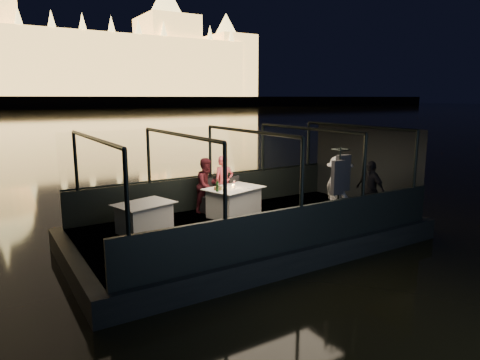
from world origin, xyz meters
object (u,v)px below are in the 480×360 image
chair_port_right (238,194)px  coat_stand (338,195)px  passenger_stripe (339,192)px  wine_bottle (217,186)px  person_man_maroon (207,185)px  passenger_dark (370,186)px  person_woman_coral (224,183)px  dining_table_central (234,202)px  chair_port_left (210,196)px  dining_table_aft (144,216)px

chair_port_right → coat_stand: bearing=-96.7°
passenger_stripe → chair_port_right: bearing=44.2°
coat_stand → wine_bottle: coat_stand is taller
coat_stand → passenger_stripe: size_ratio=1.15×
chair_port_right → wine_bottle: wine_bottle is taller
person_man_maroon → passenger_dark: size_ratio=0.99×
person_woman_coral → person_man_maroon: bearing=-170.7°
dining_table_central → coat_stand: size_ratio=0.72×
wine_bottle → dining_table_central: bearing=17.7°
wine_bottle → passenger_dark: bearing=-27.7°
chair_port_right → passenger_stripe: (1.29, -2.56, 0.40)m
chair_port_left → passenger_dark: size_ratio=0.59×
chair_port_right → passenger_dark: 3.52m
coat_stand → dining_table_aft: bearing=146.9°
dining_table_central → wine_bottle: size_ratio=4.56×
dining_table_central → chair_port_left: chair_port_left is taller
coat_stand → person_woman_coral: (-1.17, 3.23, -0.15)m
chair_port_right → person_woman_coral: (-0.29, 0.27, 0.30)m
dining_table_central → coat_stand: (1.28, -2.51, 0.51)m
person_woman_coral → passenger_dark: bearing=-35.4°
coat_stand → person_man_maroon: (-1.70, 3.23, -0.15)m
person_man_maroon → wine_bottle: bearing=-118.3°
dining_table_central → coat_stand: 2.86m
chair_port_right → person_woman_coral: bearing=113.3°
wine_bottle → passenger_stripe: bearing=-40.0°
person_man_maroon → passenger_stripe: passenger_stripe is taller
dining_table_aft → person_man_maroon: bearing=20.9°
person_man_maroon → chair_port_left: bearing=-68.8°
dining_table_central → coat_stand: coat_stand is taller
dining_table_central → chair_port_left: size_ratio=1.62×
coat_stand → person_woman_coral: coat_stand is taller
dining_table_central → chair_port_left: bearing=119.4°
dining_table_aft → chair_port_right: (2.87, 0.51, 0.06)m
dining_table_central → passenger_dark: 3.55m
dining_table_aft → chair_port_left: chair_port_left is taller
person_woman_coral → passenger_dark: (2.77, -2.74, 0.10)m
coat_stand → person_man_maroon: size_ratio=1.34×
dining_table_central → person_woman_coral: 0.81m
passenger_stripe → passenger_dark: bearing=-68.1°
person_man_maroon → passenger_stripe: bearing=-70.7°
chair_port_left → wine_bottle: (-0.24, -0.84, 0.47)m
dining_table_central → chair_port_right: size_ratio=1.58×
dining_table_aft → chair_port_right: bearing=10.1°
coat_stand → passenger_dark: size_ratio=1.32×
passenger_stripe → wine_bottle: 2.99m
coat_stand → passenger_stripe: 0.57m
chair_port_left → person_woman_coral: (0.47, 0.07, 0.30)m
passenger_stripe → passenger_dark: 1.19m
dining_table_central → person_woman_coral: (0.11, 0.72, 0.36)m
passenger_stripe → passenger_dark: passenger_stripe is taller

